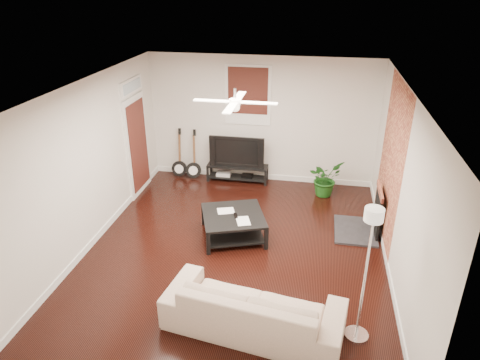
# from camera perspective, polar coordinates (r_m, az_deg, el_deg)

# --- Properties ---
(room) EXTENTS (5.01, 6.01, 2.81)m
(room) POSITION_cam_1_polar(r_m,az_deg,el_deg) (6.89, -0.60, 0.50)
(room) COLOR black
(room) RESTS_ON ground
(brick_accent) EXTENTS (0.02, 2.20, 2.80)m
(brick_accent) POSITION_cam_1_polar(r_m,az_deg,el_deg) (7.81, 19.11, 2.10)
(brick_accent) COLOR #953F30
(brick_accent) RESTS_ON floor
(fireplace) EXTENTS (0.80, 1.10, 0.92)m
(fireplace) POSITION_cam_1_polar(r_m,az_deg,el_deg) (8.16, 16.20, -3.82)
(fireplace) COLOR black
(fireplace) RESTS_ON floor
(window_back) EXTENTS (1.00, 0.06, 1.30)m
(window_back) POSITION_cam_1_polar(r_m,az_deg,el_deg) (9.53, 1.04, 11.00)
(window_back) COLOR #33130D
(window_back) RESTS_ON wall_back
(door_left) EXTENTS (0.08, 1.00, 2.50)m
(door_left) POSITION_cam_1_polar(r_m,az_deg,el_deg) (9.35, -13.35, 5.55)
(door_left) COLOR white
(door_left) RESTS_ON wall_left
(tv_stand) EXTENTS (1.37, 0.37, 0.38)m
(tv_stand) POSITION_cam_1_polar(r_m,az_deg,el_deg) (9.96, -0.33, 0.93)
(tv_stand) COLOR black
(tv_stand) RESTS_ON floor
(tv) EXTENTS (1.23, 0.16, 0.71)m
(tv) POSITION_cam_1_polar(r_m,az_deg,el_deg) (9.77, -0.32, 3.91)
(tv) COLOR black
(tv) RESTS_ON tv_stand
(coffee_table) EXTENTS (1.35, 1.35, 0.44)m
(coffee_table) POSITION_cam_1_polar(r_m,az_deg,el_deg) (7.85, -0.88, -5.95)
(coffee_table) COLOR black
(coffee_table) RESTS_ON floor
(sofa) EXTENTS (2.45, 1.26, 0.68)m
(sofa) POSITION_cam_1_polar(r_m,az_deg,el_deg) (5.94, 1.76, -16.33)
(sofa) COLOR #C3A892
(sofa) RESTS_ON floor
(floor_lamp) EXTENTS (0.36, 0.36, 1.91)m
(floor_lamp) POSITION_cam_1_polar(r_m,az_deg,el_deg) (5.64, 16.01, -12.03)
(floor_lamp) COLOR silver
(floor_lamp) RESTS_ON floor
(potted_plant) EXTENTS (0.90, 0.91, 0.77)m
(potted_plant) POSITION_cam_1_polar(r_m,az_deg,el_deg) (9.42, 11.04, 0.23)
(potted_plant) COLOR #1A5117
(potted_plant) RESTS_ON floor
(guitar_left) EXTENTS (0.38, 0.29, 1.15)m
(guitar_left) POSITION_cam_1_polar(r_m,az_deg,el_deg) (10.12, -8.05, 3.41)
(guitar_left) COLOR black
(guitar_left) RESTS_ON floor
(guitar_right) EXTENTS (0.40, 0.32, 1.15)m
(guitar_right) POSITION_cam_1_polar(r_m,az_deg,el_deg) (9.99, -6.19, 3.23)
(guitar_right) COLOR black
(guitar_right) RESTS_ON floor
(ceiling_fan) EXTENTS (1.24, 1.24, 0.32)m
(ceiling_fan) POSITION_cam_1_polar(r_m,az_deg,el_deg) (6.49, -0.65, 10.18)
(ceiling_fan) COLOR white
(ceiling_fan) RESTS_ON ceiling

